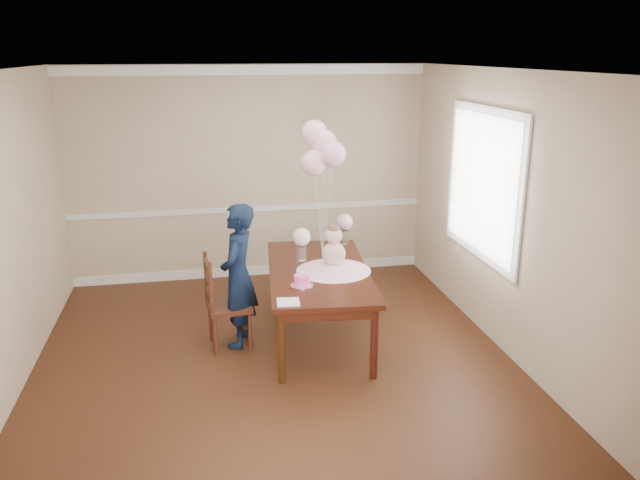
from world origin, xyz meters
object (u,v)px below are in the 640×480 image
Objects in this scene: dining_table_top at (318,272)px; birthday_cake at (302,280)px; dining_chair_seat at (229,306)px; woman at (238,276)px.

dining_table_top is 0.49m from birthday_cake.
woman is (0.11, 0.04, 0.30)m from dining_chair_seat.
dining_table_top is 0.96m from dining_chair_seat.
dining_table_top is 0.81m from woman.
dining_chair_seat is 0.32m from woman.
woman is (-0.57, 0.43, -0.07)m from birthday_cake.
dining_chair_seat is 0.29× the size of woman.
dining_table_top is at bearing 60.59° from birthday_cake.
birthday_cake is at bearing -113.96° from dining_table_top.
birthday_cake reaches higher than dining_table_top.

